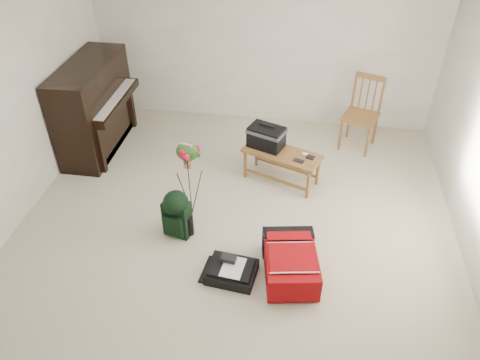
% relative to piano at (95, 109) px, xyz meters
% --- Properties ---
extents(floor, '(5.00, 5.50, 0.01)m').
position_rel_piano_xyz_m(floor, '(2.19, -1.60, -0.60)').
color(floor, '#BCB597').
rests_on(floor, ground).
extents(ceiling, '(5.00, 5.50, 0.01)m').
position_rel_piano_xyz_m(ceiling, '(2.19, -1.60, 1.90)').
color(ceiling, white).
rests_on(ceiling, wall_back).
extents(wall_back, '(5.00, 0.04, 2.50)m').
position_rel_piano_xyz_m(wall_back, '(2.19, 1.15, 0.65)').
color(wall_back, white).
rests_on(wall_back, floor).
extents(piano, '(0.71, 1.50, 1.25)m').
position_rel_piano_xyz_m(piano, '(0.00, 0.00, 0.00)').
color(piano, black).
rests_on(piano, floor).
extents(bench, '(1.06, 0.72, 0.76)m').
position_rel_piano_xyz_m(bench, '(2.46, -0.42, -0.07)').
color(bench, '#925F2F').
rests_on(bench, floor).
extents(dining_chair, '(0.57, 0.57, 1.04)m').
position_rel_piano_xyz_m(dining_chair, '(3.64, 0.58, -0.09)').
color(dining_chair, '#925F2F').
rests_on(dining_chair, floor).
extents(red_suitcase, '(0.64, 0.85, 0.33)m').
position_rel_piano_xyz_m(red_suitcase, '(2.86, -1.98, -0.43)').
color(red_suitcase, '#A80709').
rests_on(red_suitcase, floor).
extents(black_duffel, '(0.53, 0.45, 0.21)m').
position_rel_piano_xyz_m(black_duffel, '(2.27, -2.14, -0.52)').
color(black_duffel, black).
rests_on(black_duffel, floor).
extents(green_backpack, '(0.33, 0.30, 0.59)m').
position_rel_piano_xyz_m(green_backpack, '(1.57, -1.61, -0.28)').
color(green_backpack, black).
rests_on(green_backpack, floor).
extents(flower_stand, '(0.37, 0.37, 1.02)m').
position_rel_piano_xyz_m(flower_stand, '(1.63, -1.24, -0.10)').
color(flower_stand, black).
rests_on(flower_stand, floor).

